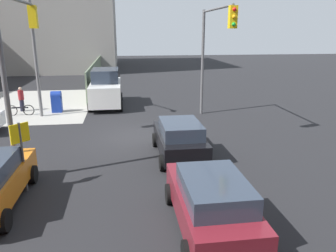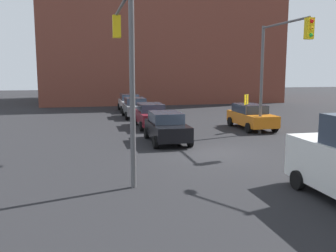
# 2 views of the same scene
# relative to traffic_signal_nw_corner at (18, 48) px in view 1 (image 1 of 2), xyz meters

# --- Properties ---
(ground_plane) EXTENTS (120.00, 120.00, 0.00)m
(ground_plane) POSITION_rel_traffic_signal_nw_corner_xyz_m (2.57, -4.50, -4.61)
(ground_plane) COLOR black
(sidewalk_corner) EXTENTS (12.00, 12.00, 0.01)m
(sidewalk_corner) POSITION_rel_traffic_signal_nw_corner_xyz_m (11.57, 4.50, -4.60)
(sidewalk_corner) COLOR #9E9B93
(sidewalk_corner) RESTS_ON ground
(construction_fence) EXTENTS (20.39, 0.12, 2.40)m
(construction_fence) POSITION_rel_traffic_signal_nw_corner_xyz_m (20.77, -1.30, -3.41)
(construction_fence) COLOR #607056
(construction_fence) RESTS_ON ground
(traffic_signal_nw_corner) EXTENTS (5.10, 0.36, 6.50)m
(traffic_signal_nw_corner) POSITION_rel_traffic_signal_nw_corner_xyz_m (0.00, 0.00, 0.00)
(traffic_signal_nw_corner) COLOR #59595B
(traffic_signal_nw_corner) RESTS_ON ground
(traffic_signal_se_corner) EXTENTS (5.81, 0.36, 6.50)m
(traffic_signal_se_corner) POSITION_rel_traffic_signal_nw_corner_xyz_m (4.84, -9.00, 0.04)
(traffic_signal_se_corner) COLOR #59595B
(traffic_signal_se_corner) RESTS_ON ground
(street_lamp_corner) EXTENTS (2.43, 1.53, 8.00)m
(street_lamp_corner) POSITION_rel_traffic_signal_nw_corner_xyz_m (7.46, 1.11, 0.09)
(street_lamp_corner) COLOR slate
(street_lamp_corner) RESTS_ON ground
(warning_sign_two_way) EXTENTS (0.48, 0.48, 2.40)m
(warning_sign_two_way) POSITION_rel_traffic_signal_nw_corner_xyz_m (-2.83, -0.55, -2.97)
(warning_sign_two_way) COLOR #4C4C4C
(warning_sign_two_way) RESTS_ON ground
(mailbox_blue) EXTENTS (0.56, 0.64, 1.43)m
(mailbox_blue) POSITION_rel_traffic_signal_nw_corner_xyz_m (8.77, 0.50, -3.84)
(mailbox_blue) COLOR navy
(mailbox_blue) RESTS_ON ground
(coupe_black) EXTENTS (4.16, 2.02, 1.62)m
(coupe_black) POSITION_rel_traffic_signal_nw_corner_xyz_m (-0.44, -6.23, -3.76)
(coupe_black) COLOR black
(coupe_black) RESTS_ON ground
(sedan_maroon) EXTENTS (4.28, 2.02, 1.62)m
(sedan_maroon) POSITION_rel_traffic_signal_nw_corner_xyz_m (-5.88, -6.13, -3.76)
(sedan_maroon) COLOR maroon
(sedan_maroon) RESTS_ON ground
(van_white_delivery) EXTENTS (5.40, 2.32, 2.62)m
(van_white_delivery) POSITION_rel_traffic_signal_nw_corner_xyz_m (10.41, -2.70, -3.33)
(van_white_delivery) COLOR white
(van_white_delivery) RESTS_ON ground
(pedestrian_crossing) EXTENTS (0.36, 0.36, 1.65)m
(pedestrian_crossing) POSITION_rel_traffic_signal_nw_corner_xyz_m (9.37, 2.90, -3.75)
(pedestrian_crossing) COLOR maroon
(pedestrian_crossing) RESTS_ON ground
(bicycle_leaning_on_fence) EXTENTS (0.05, 1.75, 0.97)m
(bicycle_leaning_on_fence) POSITION_rel_traffic_signal_nw_corner_xyz_m (8.17, 2.70, -4.26)
(bicycle_leaning_on_fence) COLOR black
(bicycle_leaning_on_fence) RESTS_ON ground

